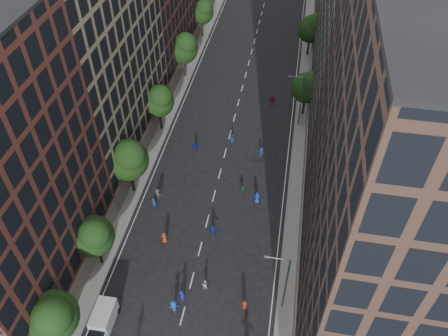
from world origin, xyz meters
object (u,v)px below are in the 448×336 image
streetlamp_far (300,98)px  streetlamp_near (284,281)px  skater_1 (182,296)px  cargo_van (102,321)px

streetlamp_far → streetlamp_near: bearing=-90.0°
skater_1 → streetlamp_near: bearing=-161.2°
streetlamp_near → cargo_van: streetlamp_near is taller
cargo_van → streetlamp_far: bearing=63.8°
streetlamp_far → skater_1: streetlamp_far is taller
streetlamp_near → streetlamp_far: 33.00m
streetlamp_near → skater_1: bearing=-173.7°
streetlamp_near → streetlamp_far: size_ratio=1.00×
cargo_van → skater_1: 8.70m
streetlamp_near → streetlamp_far: (0.00, 33.00, 0.00)m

